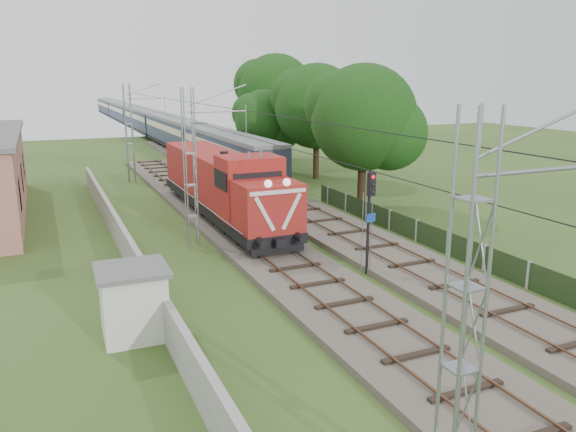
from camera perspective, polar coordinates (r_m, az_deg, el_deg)
name	(u,v)px	position (r m, az deg, el deg)	size (l,w,h in m)	color
ground	(366,328)	(20.00, 7.92, -11.19)	(140.00, 140.00, 0.00)	#324A1B
track_main	(285,264)	(25.70, -0.28, -4.85)	(4.20, 70.00, 0.45)	#6B6054
track_side	(277,199)	(39.14, -1.17, 1.69)	(4.20, 80.00, 0.45)	#6B6054
catenary	(191,168)	(28.49, -9.81, 4.81)	(3.31, 70.00, 8.00)	gray
boundary_wall	(122,240)	(28.56, -16.47, -2.32)	(0.25, 40.00, 1.50)	#9E9E99
fence	(485,258)	(26.66, 19.35, -4.02)	(0.12, 32.00, 1.20)	black
locomotive	(222,184)	(33.74, -6.68, 3.27)	(3.07, 17.53, 4.45)	black
coach_rake	(143,119)	(89.90, -14.55, 9.55)	(2.82, 105.31, 3.26)	black
signal_post	(370,204)	(24.20, 8.33, 1.17)	(0.51, 0.40, 4.62)	black
relay_hut	(133,302)	(19.49, -15.43, -8.39)	(2.39, 2.39, 2.40)	silver
tree_a	(365,119)	(37.12, 7.82, 9.76)	(7.24, 6.90, 9.39)	#372316
tree_b	(318,107)	(47.93, 3.04, 10.97)	(7.46, 7.10, 9.67)	#372316
tree_c	(266,121)	(51.34, -2.25, 9.64)	(5.77, 5.50, 7.48)	#372316
tree_d	(277,94)	(59.67, -1.13, 12.30)	(8.42, 8.02, 10.92)	#372316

